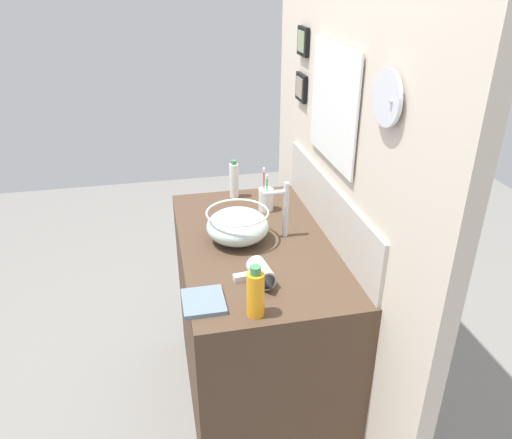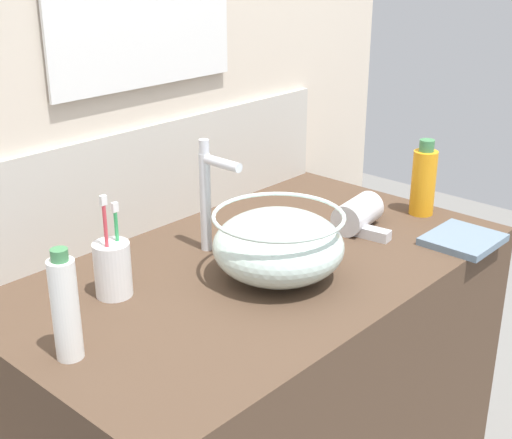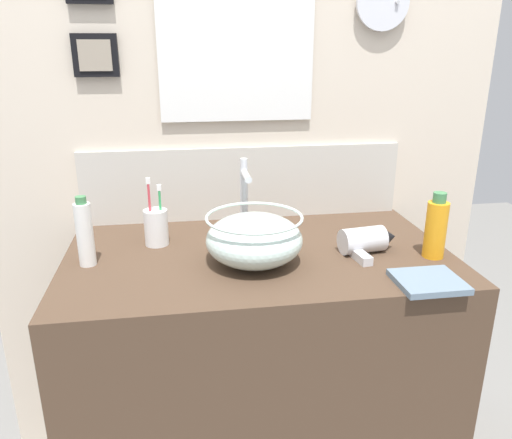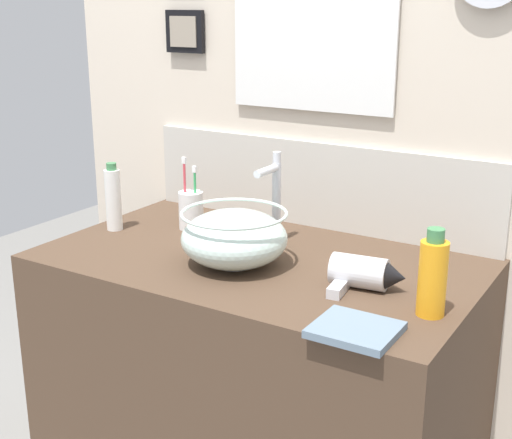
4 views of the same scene
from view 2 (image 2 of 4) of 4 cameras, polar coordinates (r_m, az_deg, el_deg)
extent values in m
cube|color=beige|center=(1.63, -9.09, 11.46)|extent=(1.71, 0.06, 2.53)
cube|color=beige|center=(1.66, -7.80, 3.49)|extent=(1.07, 0.02, 0.24)
ellipsoid|color=silver|center=(1.40, 1.79, -2.15)|extent=(0.26, 0.26, 0.14)
torus|color=silver|center=(1.38, 1.83, 0.29)|extent=(0.26, 0.26, 0.01)
torus|color=#B2B7BC|center=(1.43, 1.76, -4.50)|extent=(0.10, 0.10, 0.01)
cylinder|color=silver|center=(1.52, -4.06, 1.36)|extent=(0.02, 0.02, 0.22)
cylinder|color=silver|center=(1.45, -2.80, 4.53)|extent=(0.02, 0.10, 0.02)
cylinder|color=silver|center=(1.48, -4.19, 5.84)|extent=(0.02, 0.02, 0.03)
cylinder|color=silver|center=(1.67, 8.13, 0.46)|extent=(0.13, 0.09, 0.07)
cone|color=black|center=(1.74, 9.37, 1.29)|extent=(0.05, 0.07, 0.06)
cube|color=silver|center=(1.63, 9.15, -1.06)|extent=(0.04, 0.09, 0.02)
cylinder|color=white|center=(1.37, -11.39, -3.93)|extent=(0.07, 0.07, 0.11)
cylinder|color=green|center=(1.36, -10.97, -2.53)|extent=(0.01, 0.01, 0.16)
cube|color=white|center=(1.33, -11.24, 0.98)|extent=(0.01, 0.01, 0.02)
cylinder|color=#D83F4C|center=(1.34, -11.79, -2.54)|extent=(0.01, 0.01, 0.18)
cube|color=white|center=(1.30, -12.13, 1.52)|extent=(0.01, 0.01, 0.02)
cylinder|color=white|center=(1.18, -14.99, -7.01)|extent=(0.04, 0.04, 0.17)
cylinder|color=#3F7F4C|center=(1.13, -15.46, -2.75)|extent=(0.03, 0.03, 0.02)
cylinder|color=orange|center=(1.77, 13.24, 2.87)|extent=(0.06, 0.06, 0.16)
cylinder|color=#3F7F4C|center=(1.74, 13.51, 5.77)|extent=(0.04, 0.04, 0.03)
cube|color=slate|center=(1.65, 16.23, -1.55)|extent=(0.16, 0.14, 0.02)
camera|label=1|loc=(2.86, 35.46, 26.25)|focal=35.00mm
camera|label=3|loc=(0.89, 68.78, 2.72)|focal=35.00mm
camera|label=4|loc=(1.95, 60.09, 10.76)|focal=50.00mm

